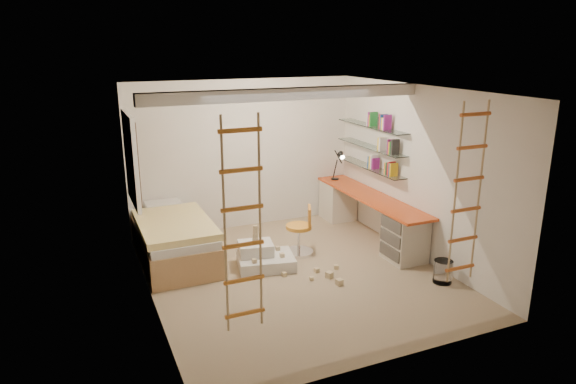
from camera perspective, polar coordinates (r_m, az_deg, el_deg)
name	(u,v)px	position (r m, az deg, el deg)	size (l,w,h in m)	color
floor	(296,275)	(7.41, 0.93, -9.18)	(4.50, 4.50, 0.00)	tan
ceiling_beam	(288,94)	(6.99, 0.00, 10.84)	(4.00, 0.18, 0.16)	white
window_frame	(131,159)	(7.81, -17.05, 3.48)	(0.06, 1.15, 1.35)	white
window_blind	(134,159)	(7.81, -16.76, 3.51)	(0.02, 1.00, 1.20)	#4C2D1E
rope_ladder_left	(243,227)	(4.86, -5.06, -3.86)	(0.41, 0.04, 2.13)	orange
rope_ladder_right	(467,194)	(6.21, 19.30, -0.25)	(0.41, 0.04, 2.13)	#BD5220
waste_bin	(443,272)	(7.43, 16.82, -8.46)	(0.26, 0.26, 0.32)	white
desk	(369,215)	(8.72, 8.94, -2.50)	(0.56, 2.80, 0.75)	#D24818
shelves	(371,147)	(8.74, 9.17, 4.97)	(0.25, 1.80, 0.71)	white
bed	(174,239)	(7.96, -12.57, -5.14)	(1.02, 2.00, 0.69)	#AD7F51
task_lamp	(340,161)	(9.30, 5.76, 3.48)	(0.14, 0.36, 0.57)	black
swivel_chair	(300,237)	(8.00, 1.37, -4.97)	(0.60, 0.60, 0.77)	orange
play_platform	(263,258)	(7.61, -2.80, -7.30)	(0.91, 0.77, 0.36)	silver
toy_blocks	(291,258)	(7.42, 0.29, -7.37)	(1.22, 1.14, 0.63)	#CCB284
books	(371,140)	(8.72, 9.21, 5.72)	(0.14, 0.70, 0.92)	yellow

